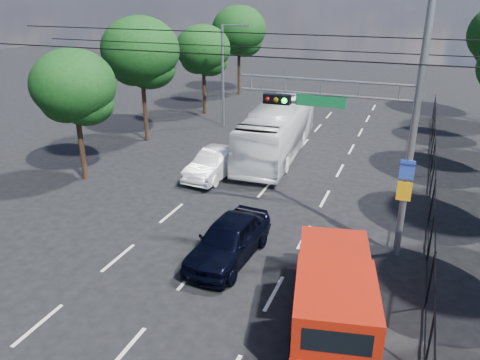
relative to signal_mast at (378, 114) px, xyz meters
The scene contains 14 objects.
ground 10.92m from the signal_mast, 123.48° to the right, with size 120.00×120.00×0.00m, color black.
lane_markings 9.56m from the signal_mast, 131.33° to the left, with size 6.12×38.00×0.01m.
signal_mast is the anchor object (origin of this frame).
streetlight_left 18.24m from the signal_mast, 129.66° to the left, with size 2.09×0.22×7.08m.
utility_wires 5.71m from the signal_mast, behind, with size 22.00×5.04×0.74m.
fence_right 6.37m from the signal_mast, 61.03° to the left, with size 0.06×34.03×2.00m.
tree_left_b 14.62m from the signal_mast, behind, with size 4.08×4.08×6.63m.
tree_left_c 17.57m from the signal_mast, 149.06° to the left, with size 4.80×4.80×7.80m.
tree_left_d 22.48m from the signal_mast, 130.73° to the left, with size 4.20×4.20×6.83m.
tree_left_e 29.12m from the signal_mast, 120.71° to the left, with size 4.92×4.92×7.99m.
red_pickup 6.41m from the signal_mast, 93.06° to the right, with size 3.24×6.16×2.19m.
navy_hatchback 6.81m from the signal_mast, 150.35° to the right, with size 1.84×4.58×1.56m, color black.
white_bus 11.88m from the signal_mast, 124.04° to the left, with size 2.54×10.86×3.03m, color white.
white_van 10.56m from the signal_mast, 150.17° to the left, with size 1.55×4.44×1.46m, color white.
Camera 1 is at (6.58, -8.22, 9.11)m, focal length 35.00 mm.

